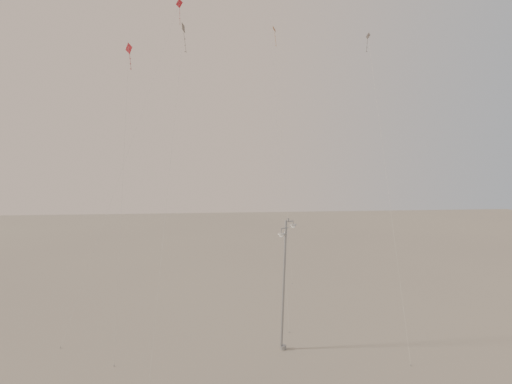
{
  "coord_description": "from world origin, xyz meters",
  "views": [
    {
      "loc": [
        -2.82,
        -25.71,
        13.86
      ],
      "look_at": [
        0.23,
        5.0,
        11.41
      ],
      "focal_mm": 28.0,
      "sensor_mm": 36.0,
      "label": 1
    }
  ],
  "objects": [
    {
      "name": "kite_4",
      "position": [
        11.83,
        10.14,
        19.45
      ],
      "size": [
        2.4,
        15.37,
        26.68
      ],
      "rotation": [
        0.0,
        0.0,
        2.12
      ],
      "color": "#302B28",
      "rests_on": "ground"
    },
    {
      "name": "kite_5",
      "position": [
        4.29,
        19.72,
        21.63
      ],
      "size": [
        1.97,
        3.23,
        29.11
      ],
      "rotation": [
        0.0,
        0.0,
        -1.65
      ],
      "color": "#9F4B1A",
      "rests_on": "ground"
    },
    {
      "name": "kite_0",
      "position": [
        -8.35,
        15.3,
        23.49
      ],
      "size": [
        8.24,
        14.82,
        30.89
      ],
      "rotation": [
        0.0,
        0.0,
        -0.11
      ],
      "color": "maroon",
      "rests_on": "ground"
    },
    {
      "name": "kite_3",
      "position": [
        -9.38,
        4.65,
        17.32
      ],
      "size": [
        0.87,
        4.96,
        22.61
      ],
      "rotation": [
        0.0,
        0.0,
        -0.39
      ],
      "color": "maroon",
      "rests_on": "ground"
    },
    {
      "name": "ground",
      "position": [
        0.0,
        0.0,
        0.0
      ],
      "size": [
        160.0,
        160.0,
        0.0
      ],
      "primitive_type": "plane",
      "color": "gray",
      "rests_on": "ground"
    },
    {
      "name": "kite_1",
      "position": [
        -5.87,
        7.73,
        19.88
      ],
      "size": [
        1.62,
        13.57,
        25.82
      ],
      "rotation": [
        0.0,
        0.0,
        -0.9
      ],
      "color": "#302B28",
      "rests_on": "ground"
    },
    {
      "name": "street_lamp",
      "position": [
        2.04,
        2.28,
        5.18
      ],
      "size": [
        1.48,
        1.05,
        9.72
      ],
      "color": "#989AA0",
      "rests_on": "ground"
    }
  ]
}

